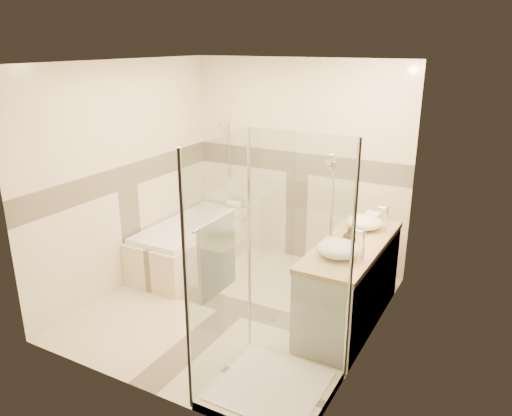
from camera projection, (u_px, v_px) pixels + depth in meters
The scene contains 12 objects.
room at pixel (240, 194), 4.87m from camera, with size 2.82×3.02×2.52m.
bathtub at pixel (192, 242), 6.20m from camera, with size 0.75×1.70×0.56m.
vanity at pixel (350, 283), 4.89m from camera, with size 0.58×1.62×0.85m.
shower_enclosure at pixel (263, 331), 3.94m from camera, with size 0.96×0.93×2.04m.
vessel_sink_near at pixel (364, 222), 5.09m from camera, with size 0.36×0.36×0.14m, color white.
vessel_sink_far at pixel (338, 248), 4.44m from camera, with size 0.38×0.38×0.15m, color white.
faucet_near at pixel (386, 217), 4.97m from camera, with size 0.11×0.03×0.27m.
faucet_far at pixel (362, 243), 4.31m from camera, with size 0.12×0.03×0.29m.
amenity_bottle_a at pixel (351, 235), 4.74m from camera, with size 0.07×0.07×0.16m, color black.
amenity_bottle_b at pixel (349, 236), 4.69m from camera, with size 0.13×0.13×0.17m, color black.
folded_towels at pixel (371, 218), 5.30m from camera, with size 0.15×0.26×0.08m, color white.
rolled_towel at pixel (234, 204), 6.67m from camera, with size 0.09×0.09×0.20m, color white.
Camera 1 is at (2.43, -4.00, 2.69)m, focal length 35.00 mm.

